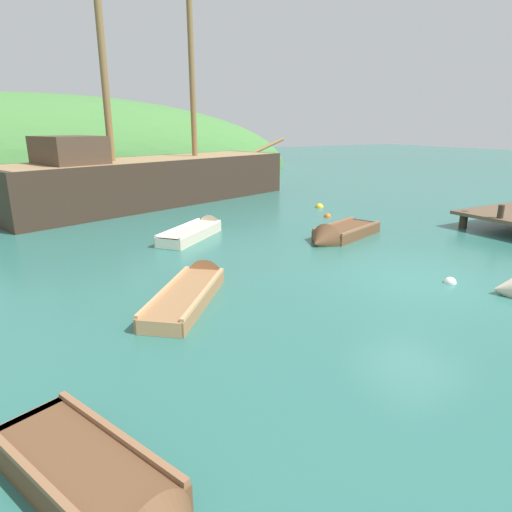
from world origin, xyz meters
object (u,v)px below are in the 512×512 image
rowboat_outer_left (194,291)px  rowboat_portside (198,232)px  buoy_white (450,283)px  sailing_ship (152,186)px  buoy_yellow (319,207)px  rowboat_outer_right (339,236)px  buoy_orange (328,217)px  rowboat_far (105,495)px

rowboat_outer_left → rowboat_portside: 5.57m
rowboat_outer_left → buoy_white: bearing=-73.2°
sailing_ship → buoy_white: (2.80, -14.68, -0.83)m
rowboat_outer_left → buoy_yellow: bearing=-11.9°
rowboat_outer_right → buoy_orange: size_ratio=11.66×
rowboat_outer_left → rowboat_outer_right: bearing=-29.9°
rowboat_outer_right → buoy_orange: bearing=-142.4°
rowboat_portside → rowboat_far: (-5.08, -10.05, 0.02)m
rowboat_portside → buoy_orange: size_ratio=11.20×
sailing_ship → buoy_white: sailing_ship is taller
rowboat_portside → rowboat_far: size_ratio=1.09×
buoy_yellow → buoy_white: 10.33m
sailing_ship → rowboat_far: (-5.73, -17.29, -0.70)m
rowboat_outer_left → buoy_orange: 9.75m
buoy_orange → buoy_yellow: size_ratio=0.79×
rowboat_portside → buoy_yellow: (6.95, 2.29, -0.11)m
sailing_ship → buoy_yellow: 8.06m
rowboat_outer_left → rowboat_far: rowboat_far is taller
buoy_orange → buoy_yellow: 2.22m
rowboat_outer_left → buoy_white: rowboat_outer_left is taller
rowboat_far → buoy_orange: (10.97, 10.38, -0.13)m
rowboat_outer_right → rowboat_outer_left: rowboat_outer_right is taller
rowboat_portside → rowboat_far: bearing=-156.7°
rowboat_outer_right → rowboat_portside: size_ratio=1.04×
sailing_ship → rowboat_portside: size_ratio=5.08×
sailing_ship → buoy_white: bearing=-98.0°
rowboat_far → buoy_yellow: bearing=113.9°
sailing_ship → rowboat_far: 18.23m
rowboat_outer_right → rowboat_outer_left: 6.49m
sailing_ship → rowboat_outer_left: size_ratio=4.86×
rowboat_outer_right → buoy_white: (-0.43, -4.64, -0.11)m
sailing_ship → buoy_yellow: size_ratio=44.92×
buoy_yellow → buoy_white: bearing=-109.8°
rowboat_portside → rowboat_far: 11.26m
sailing_ship → rowboat_outer_left: sailing_ship is taller
rowboat_portside → sailing_ship: bearing=45.0°
rowboat_outer_right → buoy_yellow: rowboat_outer_right is taller
rowboat_outer_left → buoy_orange: rowboat_outer_left is taller
rowboat_portside → buoy_white: (3.45, -7.43, -0.11)m
sailing_ship → buoy_orange: (5.23, -6.91, -0.83)m
buoy_white → rowboat_far: bearing=-163.0°
buoy_orange → buoy_white: bearing=-107.4°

